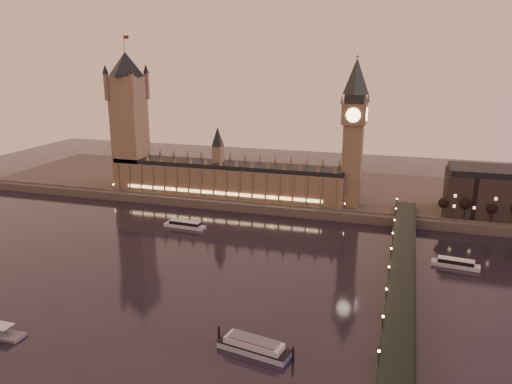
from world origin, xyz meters
TOP-DOWN VIEW (x-y plane):
  - ground at (0.00, 0.00)m, footprint 700.00×700.00m
  - far_embankment at (30.00, 165.00)m, footprint 560.00×130.00m
  - palace_of_westminster at (-40.12, 120.99)m, footprint 180.00×26.62m
  - victoria_tower at (-120.00, 121.00)m, footprint 31.68×31.68m
  - big_ben at (53.99, 120.99)m, footprint 17.68×17.68m
  - westminster_bridge at (91.61, 0.00)m, footprint 13.20×260.00m
  - bare_tree_0 at (116.34, 109.00)m, footprint 6.88×6.88m
  - bare_tree_1 at (130.42, 109.00)m, footprint 6.88×6.88m
  - bare_tree_2 at (144.51, 109.00)m, footprint 6.88×6.88m
  - cruise_boat_a at (-45.89, 58.65)m, footprint 28.63×7.94m
  - cruise_boat_b at (119.45, 42.94)m, footprint 24.92×8.98m
  - moored_barge at (39.81, -64.52)m, footprint 32.31×12.92m

SIDE VIEW (x-z plane):
  - ground at x=0.00m, z-range 0.00..0.00m
  - cruise_boat_b at x=119.45m, z-range -0.27..4.23m
  - cruise_boat_a at x=-45.89m, z-range -0.27..4.26m
  - moored_barge at x=39.81m, z-range -0.47..5.55m
  - far_embankment at x=30.00m, z-range 0.00..6.00m
  - westminster_bridge at x=91.61m, z-range -2.13..13.17m
  - bare_tree_0 at x=116.34m, z-range 9.47..23.47m
  - bare_tree_1 at x=130.42m, z-range 9.47..23.47m
  - bare_tree_2 at x=144.51m, z-range 9.47..23.47m
  - palace_of_westminster at x=-40.12m, z-range -4.29..47.71m
  - big_ben at x=53.99m, z-range 11.95..115.95m
  - victoria_tower at x=-120.00m, z-range 6.79..124.79m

